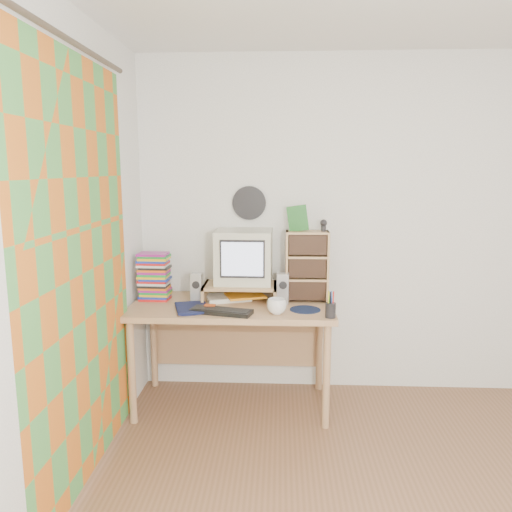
# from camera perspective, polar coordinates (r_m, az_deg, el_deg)

# --- Properties ---
(back_wall) EXTENTS (3.50, 0.00, 3.50)m
(back_wall) POSITION_cam_1_polar(r_m,az_deg,el_deg) (3.81, 13.35, 3.19)
(back_wall) COLOR white
(back_wall) RESTS_ON floor
(left_wall) EXTENTS (0.00, 3.50, 3.50)m
(left_wall) POSITION_cam_1_polar(r_m,az_deg,el_deg) (2.28, -24.79, -1.92)
(left_wall) COLOR white
(left_wall) RESTS_ON floor
(curtain) EXTENTS (0.00, 2.20, 2.20)m
(curtain) POSITION_cam_1_polar(r_m,az_deg,el_deg) (2.71, -19.23, -1.95)
(curtain) COLOR #CC661C
(curtain) RESTS_ON left_wall
(wall_disc) EXTENTS (0.25, 0.02, 0.25)m
(wall_disc) POSITION_cam_1_polar(r_m,az_deg,el_deg) (3.72, -0.79, 6.08)
(wall_disc) COLOR black
(wall_disc) RESTS_ON back_wall
(desk) EXTENTS (1.40, 0.70, 0.75)m
(desk) POSITION_cam_1_polar(r_m,az_deg,el_deg) (3.59, -2.65, -7.31)
(desk) COLOR tan
(desk) RESTS_ON floor
(monitor_riser) EXTENTS (0.52, 0.30, 0.12)m
(monitor_riser) POSITION_cam_1_polar(r_m,az_deg,el_deg) (3.56, -1.82, -3.64)
(monitor_riser) COLOR tan
(monitor_riser) RESTS_ON desk
(crt_monitor) EXTENTS (0.41, 0.41, 0.38)m
(crt_monitor) POSITION_cam_1_polar(r_m,az_deg,el_deg) (3.57, -1.39, -0.10)
(crt_monitor) COLOR beige
(crt_monitor) RESTS_ON monitor_riser
(speaker_left) EXTENTS (0.08, 0.08, 0.21)m
(speaker_left) POSITION_cam_1_polar(r_m,az_deg,el_deg) (3.54, -6.77, -3.64)
(speaker_left) COLOR #A6A6AB
(speaker_left) RESTS_ON desk
(speaker_right) EXTENTS (0.09, 0.09, 0.22)m
(speaker_right) POSITION_cam_1_polar(r_m,az_deg,el_deg) (3.49, 3.10, -3.70)
(speaker_right) COLOR #A6A6AB
(speaker_right) RESTS_ON desk
(keyboard) EXTENTS (0.43, 0.23, 0.03)m
(keyboard) POSITION_cam_1_polar(r_m,az_deg,el_deg) (3.28, -3.99, -6.34)
(keyboard) COLOR black
(keyboard) RESTS_ON desk
(dvd_stack) EXTENTS (0.21, 0.15, 0.29)m
(dvd_stack) POSITION_cam_1_polar(r_m,az_deg,el_deg) (3.65, -11.52, -2.66)
(dvd_stack) COLOR brown
(dvd_stack) RESTS_ON desk
(cd_rack) EXTENTS (0.30, 0.16, 0.50)m
(cd_rack) POSITION_cam_1_polar(r_m,az_deg,el_deg) (3.55, 5.83, -1.17)
(cd_rack) COLOR tan
(cd_rack) RESTS_ON desk
(mug) EXTENTS (0.13, 0.13, 0.10)m
(mug) POSITION_cam_1_polar(r_m,az_deg,el_deg) (3.26, 2.40, -5.76)
(mug) COLOR white
(mug) RESTS_ON desk
(diary) EXTENTS (0.30, 0.25, 0.05)m
(diary) POSITION_cam_1_polar(r_m,az_deg,el_deg) (3.37, -9.11, -5.78)
(diary) COLOR #0F1438
(diary) RESTS_ON desk
(mousepad) EXTENTS (0.23, 0.23, 0.00)m
(mousepad) POSITION_cam_1_polar(r_m,az_deg,el_deg) (3.37, 5.64, -6.11)
(mousepad) COLOR #101835
(mousepad) RESTS_ON desk
(pen_cup) EXTENTS (0.07, 0.07, 0.13)m
(pen_cup) POSITION_cam_1_polar(r_m,az_deg,el_deg) (3.20, 8.52, -5.83)
(pen_cup) COLOR black
(pen_cup) RESTS_ON desk
(papers) EXTENTS (0.36, 0.31, 0.04)m
(papers) POSITION_cam_1_polar(r_m,az_deg,el_deg) (3.61, -2.49, -4.65)
(papers) COLOR white
(papers) RESTS_ON desk
(red_box) EXTENTS (0.08, 0.05, 0.04)m
(red_box) POSITION_cam_1_polar(r_m,az_deg,el_deg) (3.36, -5.28, -5.87)
(red_box) COLOR #BB4113
(red_box) RESTS_ON desk
(game_box) EXTENTS (0.14, 0.04, 0.18)m
(game_box) POSITION_cam_1_polar(r_m,az_deg,el_deg) (3.50, 4.79, 4.31)
(game_box) COLOR #1A5C1D
(game_box) RESTS_ON cd_rack
(webcam) EXTENTS (0.06, 0.06, 0.08)m
(webcam) POSITION_cam_1_polar(r_m,az_deg,el_deg) (3.50, 7.73, 3.48)
(webcam) COLOR black
(webcam) RESTS_ON cd_rack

